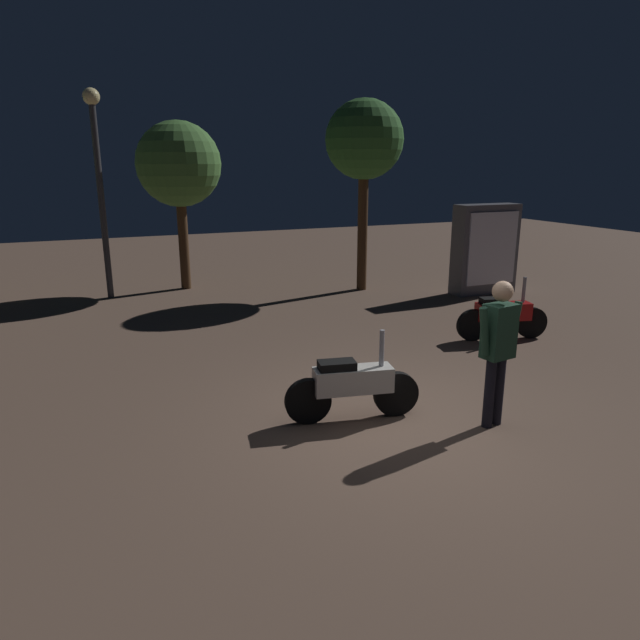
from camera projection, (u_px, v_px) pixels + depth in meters
The scene contains 8 objects.
ground_plane at pixel (409, 424), 6.83m from camera, with size 40.00×40.00×0.00m, color brown.
motorcycle_white_foreground at pixel (352, 385), 6.84m from camera, with size 1.65×0.48×1.11m.
motorcycle_red_parked_left at pixel (503, 315), 10.00m from camera, with size 1.63×0.53×1.11m.
person_rider_beside at pixel (498, 341), 6.52m from camera, with size 0.67×0.29×1.75m.
streetlamp_near at pixel (98, 167), 12.47m from camera, with size 0.36×0.36×4.56m.
tree_center_bg at pixel (364, 142), 13.19m from camera, with size 1.83×1.83×4.46m.
tree_right_bg at pixel (179, 165), 13.44m from camera, with size 1.99×1.99×3.99m.
kiosk_billboard at pixel (485, 249), 13.47m from camera, with size 1.60×0.54×2.10m.
Camera 1 is at (-3.45, -5.32, 3.01)m, focal length 31.99 mm.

